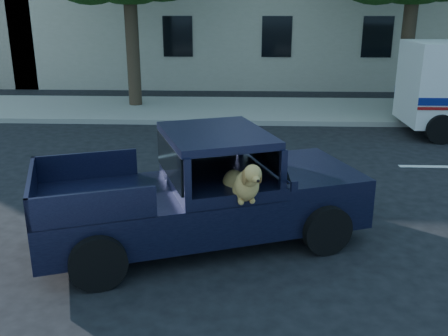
# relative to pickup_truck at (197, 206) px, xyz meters

# --- Properties ---
(ground) EXTENTS (120.00, 120.00, 0.00)m
(ground) POSITION_rel_pickup_truck_xyz_m (0.92, 0.47, -0.57)
(ground) COLOR black
(ground) RESTS_ON ground
(far_sidewalk) EXTENTS (60.00, 4.00, 0.15)m
(far_sidewalk) POSITION_rel_pickup_truck_xyz_m (0.92, 9.67, -0.49)
(far_sidewalk) COLOR gray
(far_sidewalk) RESTS_ON ground
(lane_stripes) EXTENTS (21.60, 0.14, 0.01)m
(lane_stripes) POSITION_rel_pickup_truck_xyz_m (2.92, 3.87, -0.56)
(lane_stripes) COLOR silver
(lane_stripes) RESTS_ON ground
(pickup_truck) EXTENTS (5.03, 3.30, 1.68)m
(pickup_truck) POSITION_rel_pickup_truck_xyz_m (0.00, 0.00, 0.00)
(pickup_truck) COLOR black
(pickup_truck) RESTS_ON ground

